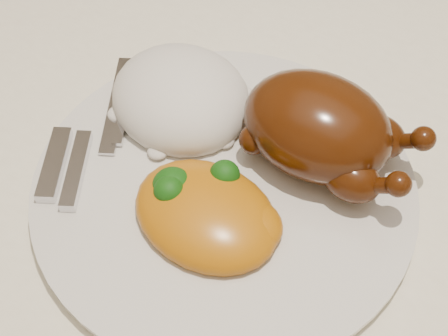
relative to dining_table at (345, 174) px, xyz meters
The scene contains 7 objects.
dining_table is the anchor object (origin of this frame).
tablecloth 0.07m from the dining_table, ahead, with size 1.73×1.03×0.18m.
dinner_plate 0.19m from the dining_table, 110.53° to the right, with size 0.31×0.31×0.01m, color silver.
roast_chicken 0.18m from the dining_table, 93.40° to the right, with size 0.15×0.10×0.08m.
rice_mound 0.21m from the dining_table, 142.76° to the right, with size 0.15×0.15×0.07m.
mac_and_cheese 0.23m from the dining_table, 104.20° to the right, with size 0.13×0.10×0.05m.
cutlery 0.28m from the dining_table, 133.25° to the right, with size 0.08×0.17×0.01m.
Camera 1 is at (0.10, -0.40, 1.19)m, focal length 50.00 mm.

